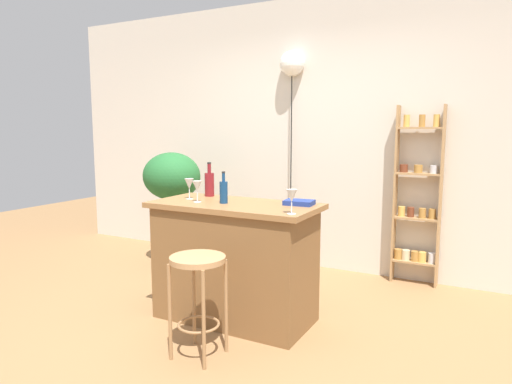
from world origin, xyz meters
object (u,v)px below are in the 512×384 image
(spice_shelf, at_px, (417,201))
(bottle_soda_blue, at_px, (209,183))
(potted_plant, at_px, (172,180))
(wine_glass_center, at_px, (197,187))
(pendant_globe_light, at_px, (292,65))
(plant_stool, at_px, (173,248))
(wine_glass_left, at_px, (292,197))
(bottle_wine_red, at_px, (224,191))
(bar_stool, at_px, (198,282))
(wine_glass_right, at_px, (189,185))
(cookbook, at_px, (299,202))

(spice_shelf, distance_m, bottle_soda_blue, 1.96)
(potted_plant, xyz_separation_m, wine_glass_center, (1.04, -1.00, 0.10))
(wine_glass_center, bearing_deg, pendant_globe_light, 88.17)
(spice_shelf, distance_m, plant_stool, 2.54)
(wine_glass_left, xyz_separation_m, pendant_globe_light, (-0.78, 1.75, 1.09))
(bottle_soda_blue, bearing_deg, bottle_wine_red, -40.49)
(bar_stool, relative_size, pendant_globe_light, 0.29)
(spice_shelf, distance_m, wine_glass_right, 2.15)
(wine_glass_left, distance_m, wine_glass_right, 1.00)
(bottle_soda_blue, relative_size, wine_glass_right, 1.72)
(wine_glass_right, bearing_deg, spice_shelf, 45.34)
(bar_stool, height_order, spice_shelf, spice_shelf)
(bar_stool, xyz_separation_m, potted_plant, (-1.40, 1.52, 0.43))
(wine_glass_left, xyz_separation_m, wine_glass_center, (-0.83, 0.11, 0.00))
(wine_glass_left, height_order, pendant_globe_light, pendant_globe_light)
(spice_shelf, xyz_separation_m, cookbook, (-0.62, -1.36, 0.13))
(spice_shelf, relative_size, bottle_wine_red, 7.02)
(plant_stool, bearing_deg, cookbook, -22.91)
(cookbook, bearing_deg, wine_glass_right, -174.90)
(spice_shelf, distance_m, bottle_wine_red, 1.95)
(plant_stool, height_order, cookbook, cookbook)
(bar_stool, height_order, wine_glass_center, wine_glass_center)
(bottle_soda_blue, height_order, wine_glass_right, bottle_soda_blue)
(bottle_soda_blue, height_order, wine_glass_center, bottle_soda_blue)
(bottle_soda_blue, xyz_separation_m, pendant_globe_light, (0.15, 1.33, 1.10))
(wine_glass_center, bearing_deg, bottle_soda_blue, 106.97)
(potted_plant, relative_size, wine_glass_center, 5.12)
(potted_plant, bearing_deg, pendant_globe_light, 30.38)
(plant_stool, relative_size, wine_glass_center, 2.33)
(spice_shelf, bearing_deg, bar_stool, -114.79)
(spice_shelf, relative_size, bottle_soda_blue, 5.98)
(cookbook, bearing_deg, wine_glass_center, -165.86)
(bar_stool, height_order, pendant_globe_light, pendant_globe_light)
(potted_plant, distance_m, cookbook, 1.92)
(wine_glass_center, xyz_separation_m, pendant_globe_light, (0.05, 1.64, 1.09))
(spice_shelf, xyz_separation_m, pendant_globe_light, (-1.30, 0.02, 1.32))
(bottle_wine_red, bearing_deg, bar_stool, -74.24)
(spice_shelf, height_order, plant_stool, spice_shelf)
(bar_stool, bearing_deg, pendant_globe_light, 98.26)
(wine_glass_center, xyz_separation_m, wine_glass_right, (-0.15, 0.10, 0.00))
(bar_stool, distance_m, cookbook, 0.96)
(wine_glass_left, height_order, wine_glass_right, same)
(plant_stool, relative_size, wine_glass_left, 2.33)
(spice_shelf, height_order, wine_glass_right, spice_shelf)
(bottle_soda_blue, distance_m, wine_glass_right, 0.22)
(bar_stool, bearing_deg, wine_glass_center, 125.01)
(cookbook, bearing_deg, plant_stool, 152.20)
(spice_shelf, height_order, bottle_soda_blue, spice_shelf)
(bottle_soda_blue, relative_size, wine_glass_center, 1.72)
(plant_stool, height_order, wine_glass_right, wine_glass_right)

